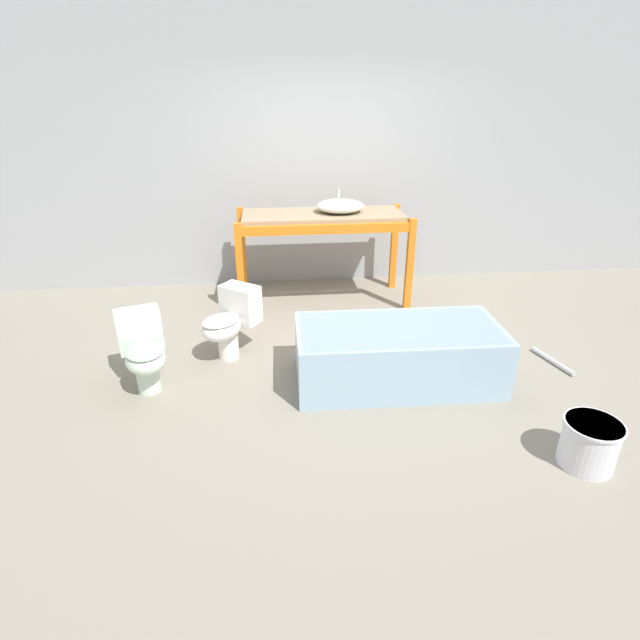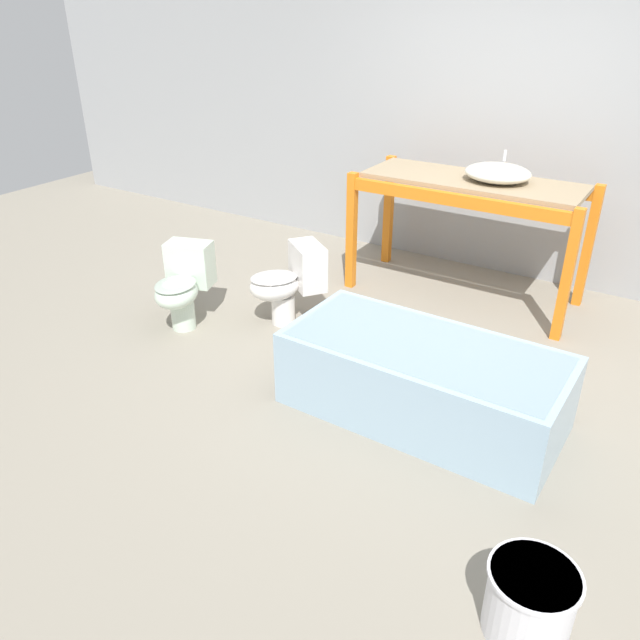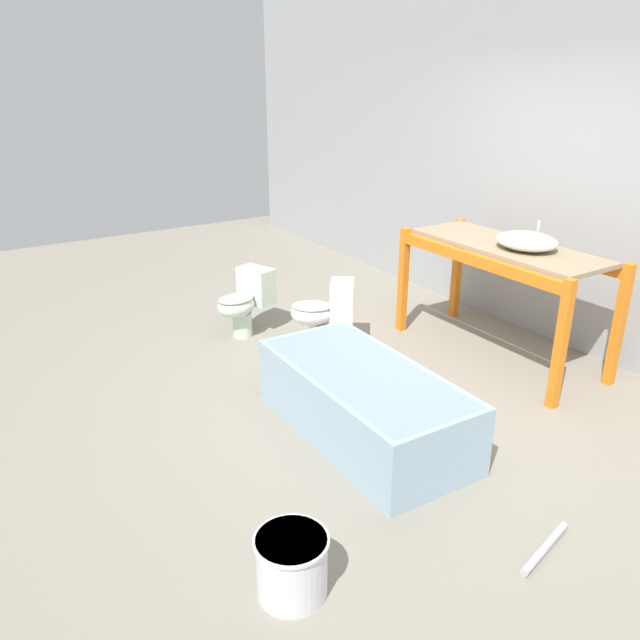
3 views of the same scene
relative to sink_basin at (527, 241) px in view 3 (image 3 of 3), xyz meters
The scene contains 9 objects.
ground_plane 1.56m from the sink_basin, 95.96° to the right, with size 12.00×12.00×0.00m, color gray.
warehouse_wall_rear 0.90m from the sink_basin, 99.78° to the left, with size 10.80×0.08×3.20m.
shelving_rack 0.29m from the sink_basin, behind, with size 1.80×0.75×0.98m.
sink_basin is the anchor object (origin of this frame).
bathtub_main 1.91m from the sink_basin, 82.47° to the right, with size 1.62×0.78×0.47m.
toilet_near 1.76m from the sink_basin, 133.40° to the right, with size 0.58×0.63×0.61m.
toilet_far 2.49m from the sink_basin, 136.85° to the right, with size 0.47×0.62×0.61m.
bucket_white 3.19m from the sink_basin, 67.56° to the right, with size 0.35×0.35×0.31m.
loose_pipe 2.51m from the sink_basin, 44.52° to the right, with size 0.16×0.47×0.04m.
Camera 3 is at (3.26, -2.79, 2.29)m, focal length 35.00 mm.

